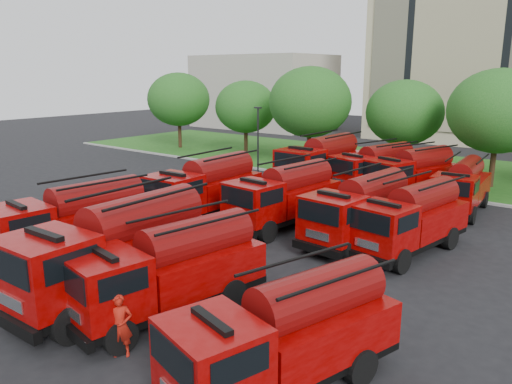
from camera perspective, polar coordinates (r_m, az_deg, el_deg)
ground at (r=20.88m, az=-7.36°, el=-8.29°), size 140.00×140.00×0.00m
lawn at (r=42.55m, az=18.45°, el=2.47°), size 70.00×16.00×0.12m
curb at (r=35.17m, az=13.89°, el=0.57°), size 70.00×0.30×0.14m
side_building at (r=72.40m, az=0.85°, el=11.40°), size 18.00×12.00×10.00m
tree_0 at (r=52.02m, az=-8.84°, el=10.41°), size 6.30×6.30×7.70m
tree_1 at (r=47.30m, az=-1.18°, el=9.70°), size 5.71×5.71×6.98m
tree_2 at (r=41.35m, az=6.19°, el=10.19°), size 6.72×6.72×8.22m
tree_3 at (r=40.45m, az=16.61°, el=8.68°), size 5.88×5.88×7.19m
tree_4 at (r=36.91m, az=25.98°, el=8.31°), size 6.55×6.55×8.01m
lamp_post_0 at (r=39.22m, az=0.23°, el=6.48°), size 0.60×0.25×5.11m
fire_truck_0 at (r=22.63m, az=-20.04°, el=-3.07°), size 3.02×7.07×3.13m
fire_truck_1 at (r=17.87m, az=-15.61°, el=-6.45°), size 3.04×7.81×3.52m
fire_truck_2 at (r=16.50m, az=-9.76°, el=-8.72°), size 3.32×6.96×3.04m
fire_truck_3 at (r=12.73m, az=3.49°, el=-15.98°), size 3.77×6.72×2.90m
fire_truck_4 at (r=26.86m, az=-5.76°, el=0.42°), size 2.88×7.34×3.30m
fire_truck_5 at (r=25.42m, az=3.26°, el=-0.45°), size 3.02×7.11×3.15m
fire_truck_6 at (r=23.40m, az=11.91°, el=-1.99°), size 2.95×7.06×3.14m
fire_truck_7 at (r=22.72m, az=17.27°, el=-2.94°), size 3.26×6.90×3.02m
fire_truck_8 at (r=34.09m, az=7.51°, el=3.37°), size 2.96×7.78×3.52m
fire_truck_9 at (r=33.51m, az=13.47°, el=2.59°), size 3.93×7.23×3.13m
fire_truck_10 at (r=32.61m, az=17.46°, el=2.04°), size 4.22×7.24×3.12m
fire_truck_11 at (r=30.39m, az=22.46°, el=0.59°), size 2.80×6.52×2.89m
firefighter_0 at (r=15.18m, az=-15.02°, el=-17.57°), size 0.82×0.82×1.84m
firefighter_4 at (r=26.61m, az=-10.08°, el=-3.55°), size 1.00×0.94×1.72m
firefighter_5 at (r=20.93m, az=13.94°, el=-8.55°), size 1.60×1.21×1.58m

